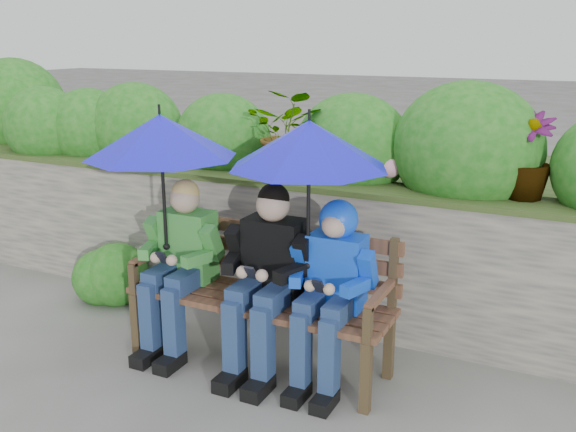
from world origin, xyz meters
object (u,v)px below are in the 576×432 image
at_px(boy_left, 180,258).
at_px(boy_middle, 267,271).
at_px(park_bench, 264,287).
at_px(umbrella_right, 309,144).
at_px(umbrella_left, 161,136).
at_px(boy_right, 331,279).

relative_size(boy_left, boy_middle, 0.97).
bearing_deg(boy_left, park_bench, 7.96).
bearing_deg(boy_left, umbrella_right, 1.02).
bearing_deg(umbrella_left, boy_middle, 0.62).
xyz_separation_m(park_bench, boy_middle, (0.07, -0.08, 0.14)).
xyz_separation_m(umbrella_left, umbrella_right, (0.99, 0.03, 0.02)).
distance_m(park_bench, umbrella_left, 1.13).
xyz_separation_m(boy_left, umbrella_right, (0.90, 0.02, 0.80)).
relative_size(boy_left, boy_right, 1.02).
bearing_deg(boy_right, boy_middle, -177.37).
bearing_deg(boy_left, umbrella_left, -172.89).
height_order(park_bench, boy_middle, boy_middle).
xyz_separation_m(boy_right, umbrella_right, (-0.15, 0.00, 0.77)).
xyz_separation_m(park_bench, boy_left, (-0.57, -0.08, 0.12)).
distance_m(park_bench, boy_left, 0.58).
distance_m(boy_middle, boy_right, 0.41).
height_order(park_bench, umbrella_right, umbrella_right).
xyz_separation_m(boy_right, umbrella_left, (-1.14, -0.03, 0.75)).
bearing_deg(boy_right, umbrella_left, -178.66).
height_order(boy_middle, boy_right, boy_middle).
distance_m(boy_left, umbrella_left, 0.79).
bearing_deg(park_bench, umbrella_right, -10.85).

